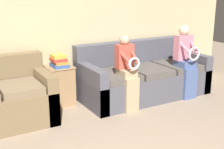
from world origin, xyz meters
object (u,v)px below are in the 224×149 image
Objects in this scene: child_right_seated at (186,59)px; side_shelf at (60,85)px; couch_main at (143,77)px; child_left_seated at (128,70)px; book_stack at (59,61)px.

child_right_seated reaches higher than side_shelf.
couch_main is 0.80m from child_left_seated.
couch_main is 7.67× the size of book_stack.
couch_main is 1.92× the size of child_left_seated.
child_left_seated is 0.94× the size of child_right_seated.
book_stack is (-0.84, 0.71, 0.09)m from child_left_seated.
child_left_seated is at bearing -40.39° from book_stack.
child_left_seated reaches higher than side_shelf.
side_shelf is (-2.02, 0.71, -0.35)m from child_right_seated.
side_shelf is 2.18× the size of book_stack.
side_shelf is at bearing 168.58° from couch_main.
child_left_seated is (-0.59, -0.42, 0.32)m from couch_main.
child_left_seated is at bearing -144.42° from couch_main.
book_stack is at bearing 139.61° from child_left_seated.
couch_main is 3.51× the size of side_shelf.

